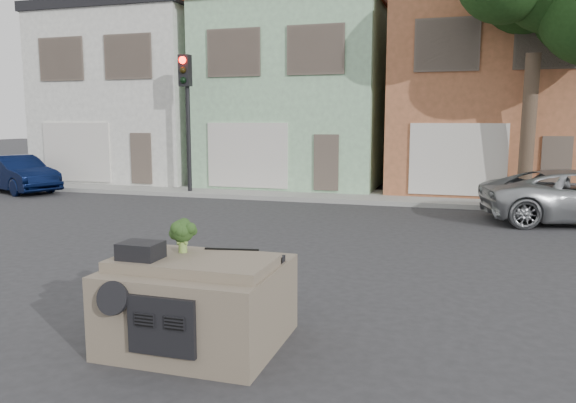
% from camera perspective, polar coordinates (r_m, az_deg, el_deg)
% --- Properties ---
extents(ground_plane, '(120.00, 120.00, 0.00)m').
position_cam_1_polar(ground_plane, '(9.93, -1.27, -7.82)').
color(ground_plane, '#303033').
rests_on(ground_plane, ground).
extents(sidewalk, '(40.00, 3.00, 0.15)m').
position_cam_1_polar(sidewalk, '(19.97, 8.19, 0.49)').
color(sidewalk, gray).
rests_on(sidewalk, ground).
extents(townhouse_white, '(7.20, 8.20, 7.55)m').
position_cam_1_polar(townhouse_white, '(27.42, -13.96, 10.18)').
color(townhouse_white, silver).
rests_on(townhouse_white, ground).
extents(townhouse_mint, '(7.20, 8.20, 7.55)m').
position_cam_1_polar(townhouse_mint, '(24.46, 1.58, 10.67)').
color(townhouse_mint, '#99C99C').
rests_on(townhouse_mint, ground).
extents(townhouse_tan, '(7.20, 8.20, 7.55)m').
position_cam_1_polar(townhouse_tan, '(23.60, 19.72, 10.28)').
color(townhouse_tan, '#A9633F').
rests_on(townhouse_tan, ground).
extents(navy_sedan, '(4.51, 2.99, 1.40)m').
position_cam_1_polar(navy_sedan, '(24.03, -25.73, 0.88)').
color(navy_sedan, black).
rests_on(navy_sedan, ground).
extents(traffic_signal, '(0.40, 0.40, 5.10)m').
position_cam_1_polar(traffic_signal, '(20.85, -10.21, 7.59)').
color(traffic_signal, black).
rests_on(traffic_signal, ground).
extents(tree_near, '(4.40, 4.00, 8.50)m').
position_cam_1_polar(tree_near, '(19.03, 23.52, 12.12)').
color(tree_near, '#193813').
rests_on(tree_near, ground).
extents(car_dashboard, '(2.00, 1.80, 1.12)m').
position_cam_1_polar(car_dashboard, '(7.11, -8.99, -9.82)').
color(car_dashboard, '#6F6250').
rests_on(car_dashboard, ground).
extents(instrument_hump, '(0.48, 0.38, 0.20)m').
position_cam_1_polar(instrument_hump, '(6.91, -14.73, -4.84)').
color(instrument_hump, black).
rests_on(instrument_hump, car_dashboard).
extents(wiper_arm, '(0.69, 0.15, 0.02)m').
position_cam_1_polar(wiper_arm, '(7.17, -5.74, -4.85)').
color(wiper_arm, black).
rests_on(wiper_arm, car_dashboard).
extents(broccoli, '(0.47, 0.47, 0.43)m').
position_cam_1_polar(broccoli, '(7.10, -10.67, -3.41)').
color(broccoli, '#203915').
rests_on(broccoli, car_dashboard).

